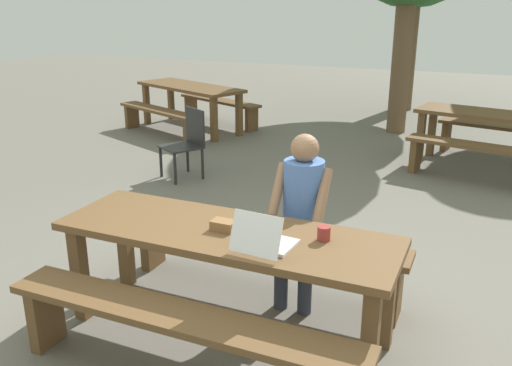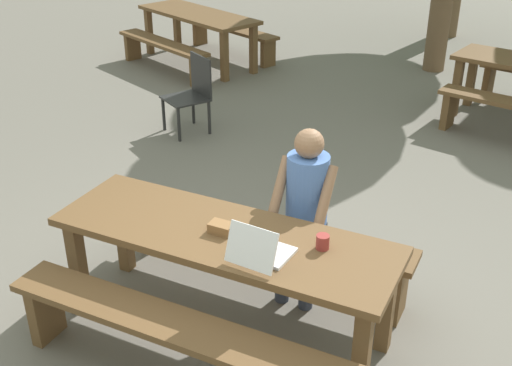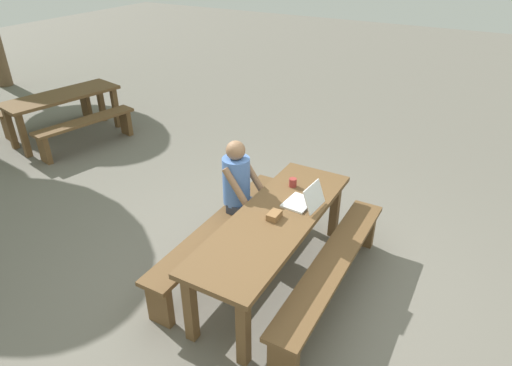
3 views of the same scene
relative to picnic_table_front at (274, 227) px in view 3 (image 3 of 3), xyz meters
The scene contains 11 objects.
ground_plane 0.63m from the picnic_table_front, ahead, with size 30.00×30.00×0.00m, color slate.
picnic_table_front is the anchor object (origin of this frame).
bench_near 0.66m from the picnic_table_front, 90.00° to the right, with size 2.19×0.30×0.48m.
bench_far 0.66m from the picnic_table_front, 90.00° to the left, with size 2.19×0.30×0.48m.
laptop 0.40m from the picnic_table_front, 26.20° to the right, with size 0.33×0.35×0.25m.
small_pouch 0.14m from the picnic_table_front, 153.67° to the right, with size 0.15×0.10×0.06m.
coffee_mug 0.64m from the picnic_table_front, ahead, with size 0.08×0.08×0.09m.
person_seated 0.65m from the picnic_table_front, 61.00° to the left, with size 0.39×0.40×1.26m.
picnic_table_mid 4.89m from the picnic_table_front, 72.62° to the left, with size 1.92×1.03×0.75m.
bench_mid_south 4.27m from the picnic_table_front, 71.79° to the left, with size 1.66×0.63×0.47m.
bench_mid_north 5.54m from the picnic_table_front, 73.26° to the left, with size 1.66×0.63×0.47m.
Camera 3 is at (-3.06, -1.53, 3.04)m, focal length 31.07 mm.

